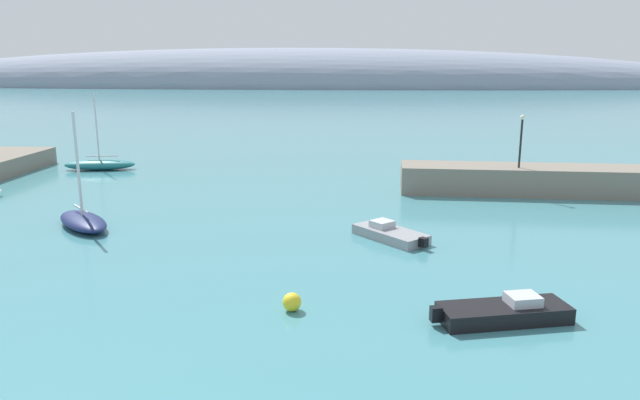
% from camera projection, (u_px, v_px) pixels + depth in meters
% --- Properties ---
extents(breakwater_rocks, '(23.63, 4.79, 2.14)m').
position_uv_depth(breakwater_rocks, '(553.00, 180.00, 46.25)').
color(breakwater_rocks, gray).
rests_on(breakwater_rocks, ground).
extents(distant_ridge, '(344.23, 51.33, 29.68)m').
position_uv_depth(distant_ridge, '(287.00, 87.00, 234.21)').
color(distant_ridge, gray).
rests_on(distant_ridge, ground).
extents(sailboat_teal_near_shore, '(6.79, 3.00, 7.29)m').
position_uv_depth(sailboat_teal_near_shore, '(100.00, 164.00, 56.53)').
color(sailboat_teal_near_shore, '#1E6B70').
rests_on(sailboat_teal_near_shore, water).
extents(sailboat_navy_mid_mooring, '(5.52, 5.71, 7.18)m').
position_uv_depth(sailboat_navy_mid_mooring, '(83.00, 220.00, 36.98)').
color(sailboat_navy_mid_mooring, navy).
rests_on(sailboat_navy_mid_mooring, water).
extents(motorboat_grey_foreground, '(4.55, 4.70, 0.97)m').
position_uv_depth(motorboat_grey_foreground, '(390.00, 233.00, 34.66)').
color(motorboat_grey_foreground, gray).
rests_on(motorboat_grey_foreground, water).
extents(motorboat_black_alongside_breakwater, '(5.74, 2.94, 1.07)m').
position_uv_depth(motorboat_black_alongside_breakwater, '(504.00, 312.00, 23.75)').
color(motorboat_black_alongside_breakwater, black).
rests_on(motorboat_black_alongside_breakwater, water).
extents(mooring_buoy_yellow, '(0.78, 0.78, 0.78)m').
position_uv_depth(mooring_buoy_yellow, '(292.00, 302.00, 24.70)').
color(mooring_buoy_yellow, yellow).
rests_on(mooring_buoy_yellow, water).
extents(harbor_lamp_post, '(0.36, 0.36, 4.03)m').
position_uv_depth(harbor_lamp_post, '(521.00, 135.00, 45.00)').
color(harbor_lamp_post, black).
rests_on(harbor_lamp_post, breakwater_rocks).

